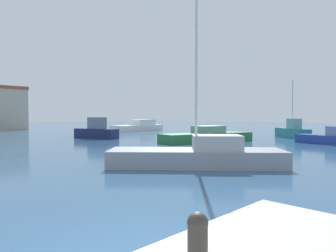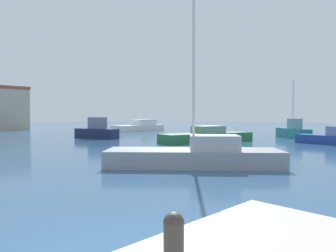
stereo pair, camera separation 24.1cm
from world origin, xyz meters
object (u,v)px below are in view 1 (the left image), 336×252
object	(u,v)px
sailboat_teal_far_left	(292,131)
motorboat_green_center_channel	(207,136)
motorboat_white_outer_mooring	(139,127)
mooring_bollard	(198,240)
motorboat_blue_inner_mooring	(330,138)
motorboat_navy_behind_lamppost	(96,131)
sailboat_grey_distant_north	(199,155)

from	to	relation	value
sailboat_teal_far_left	motorboat_green_center_channel	bearing A→B (deg)	160.85
motorboat_white_outer_mooring	motorboat_green_center_channel	bearing A→B (deg)	-112.87
mooring_bollard	motorboat_green_center_channel	bearing A→B (deg)	37.30
motorboat_blue_inner_mooring	sailboat_teal_far_left	world-z (taller)	sailboat_teal_far_left
motorboat_navy_behind_lamppost	motorboat_blue_inner_mooring	world-z (taller)	motorboat_navy_behind_lamppost
mooring_bollard	motorboat_white_outer_mooring	bearing A→B (deg)	50.90
motorboat_blue_inner_mooring	motorboat_green_center_channel	bearing A→B (deg)	120.24
mooring_bollard	motorboat_blue_inner_mooring	xyz separation A→B (m)	(24.61, 6.41, -0.70)
motorboat_navy_behind_lamppost	sailboat_teal_far_left	bearing A→B (deg)	-44.10
motorboat_white_outer_mooring	sailboat_teal_far_left	xyz separation A→B (m)	(1.84, -22.55, 0.04)
sailboat_grey_distant_north	motorboat_white_outer_mooring	bearing A→B (deg)	54.95
motorboat_navy_behind_lamppost	motorboat_white_outer_mooring	xyz separation A→B (m)	(12.71, 8.46, -0.08)
motorboat_navy_behind_lamppost	sailboat_grey_distant_north	bearing A→B (deg)	-108.53
motorboat_navy_behind_lamppost	motorboat_blue_inner_mooring	xyz separation A→B (m)	(9.63, -19.20, -0.25)
sailboat_teal_far_left	sailboat_grey_distant_north	bearing A→B (deg)	-168.00
motorboat_blue_inner_mooring	motorboat_white_outer_mooring	bearing A→B (deg)	83.64
mooring_bollard	motorboat_blue_inner_mooring	size ratio (longest dim) A/B	0.11
motorboat_navy_behind_lamppost	sailboat_teal_far_left	world-z (taller)	sailboat_teal_far_left
motorboat_navy_behind_lamppost	sailboat_teal_far_left	size ratio (longest dim) A/B	0.85
motorboat_blue_inner_mooring	motorboat_white_outer_mooring	size ratio (longest dim) A/B	0.58
motorboat_green_center_channel	motorboat_white_outer_mooring	size ratio (longest dim) A/B	1.00
motorboat_blue_inner_mooring	motorboat_white_outer_mooring	distance (m)	27.83
mooring_bollard	motorboat_white_outer_mooring	world-z (taller)	motorboat_white_outer_mooring
sailboat_grey_distant_north	motorboat_navy_behind_lamppost	world-z (taller)	sailboat_grey_distant_north
sailboat_grey_distant_north	motorboat_navy_behind_lamppost	xyz separation A→B (m)	(6.20, 18.50, 0.22)
mooring_bollard	sailboat_grey_distant_north	xyz separation A→B (m)	(8.78, 7.11, -0.66)
motorboat_green_center_channel	sailboat_teal_far_left	world-z (taller)	sailboat_teal_far_left
sailboat_grey_distant_north	sailboat_teal_far_left	world-z (taller)	sailboat_grey_distant_north
motorboat_white_outer_mooring	sailboat_teal_far_left	size ratio (longest dim) A/B	1.53
mooring_bollard	sailboat_teal_far_left	distance (m)	31.69
motorboat_navy_behind_lamppost	motorboat_blue_inner_mooring	distance (m)	21.48
mooring_bollard	motorboat_navy_behind_lamppost	distance (m)	29.67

